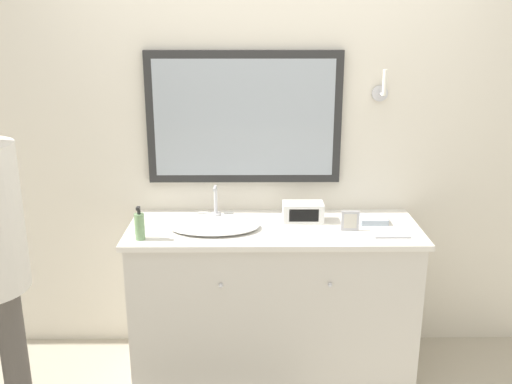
{
  "coord_description": "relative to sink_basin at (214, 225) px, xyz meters",
  "views": [
    {
      "loc": [
        -0.12,
        -2.65,
        1.97
      ],
      "look_at": [
        -0.1,
        0.3,
        1.08
      ],
      "focal_mm": 40.0,
      "sensor_mm": 36.0,
      "label": 1
    }
  ],
  "objects": [
    {
      "name": "soap_bottle",
      "position": [
        -0.37,
        -0.16,
        0.05
      ],
      "size": [
        0.05,
        0.05,
        0.18
      ],
      "color": "#709966",
      "rests_on": "vanity_counter"
    },
    {
      "name": "picture_frame",
      "position": [
        0.74,
        -0.04,
        0.04
      ],
      "size": [
        0.1,
        0.01,
        0.11
      ],
      "color": "#B2B2B7",
      "rests_on": "vanity_counter"
    },
    {
      "name": "hand_towel_near_sink",
      "position": [
        0.89,
        0.09,
        -0.0
      ],
      "size": [
        0.15,
        0.13,
        0.03
      ],
      "color": "#A8B7C6",
      "rests_on": "vanity_counter"
    },
    {
      "name": "metal_tray",
      "position": [
        0.94,
        -0.11,
        -0.01
      ],
      "size": [
        0.19,
        0.11,
        0.01
      ],
      "color": "#ADADB2",
      "rests_on": "vanity_counter"
    },
    {
      "name": "appliance_box",
      "position": [
        0.5,
        0.11,
        0.03
      ],
      "size": [
        0.23,
        0.12,
        0.11
      ],
      "color": "white",
      "rests_on": "vanity_counter"
    },
    {
      "name": "vanity_counter",
      "position": [
        0.33,
        0.02,
        -0.46
      ],
      "size": [
        1.61,
        0.59,
        0.88
      ],
      "color": "beige",
      "rests_on": "ground_plane"
    },
    {
      "name": "sink_basin",
      "position": [
        0.0,
        0.0,
        0.0
      ],
      "size": [
        0.5,
        0.36,
        0.2
      ],
      "color": "white",
      "rests_on": "vanity_counter"
    },
    {
      "name": "wall_back",
      "position": [
        0.32,
        0.34,
        0.38
      ],
      "size": [
        8.0,
        0.18,
        2.55
      ],
      "color": "silver",
      "rests_on": "ground_plane"
    }
  ]
}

